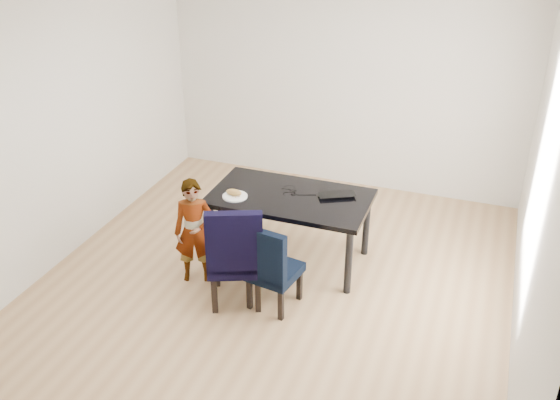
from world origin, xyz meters
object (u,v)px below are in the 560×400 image
(chair_left, at_px, (236,251))
(laptop, at_px, (336,193))
(chair_right, at_px, (275,264))
(dining_table, at_px, (290,228))
(plate, at_px, (235,196))
(child, at_px, (194,231))

(chair_left, distance_m, laptop, 1.24)
(chair_right, relative_size, laptop, 2.39)
(dining_table, relative_size, chair_left, 1.52)
(plate, bearing_deg, child, -119.15)
(chair_right, distance_m, child, 0.89)
(chair_right, bearing_deg, dining_table, 108.76)
(chair_right, xyz_separation_m, laptop, (0.30, 0.97, 0.32))
(chair_right, distance_m, plate, 0.91)
(dining_table, xyz_separation_m, child, (-0.76, -0.65, 0.17))
(child, bearing_deg, chair_right, -31.47)
(chair_right, height_order, laptop, chair_right)
(chair_left, relative_size, laptop, 2.84)
(chair_right, height_order, plate, chair_right)
(chair_right, xyz_separation_m, plate, (-0.64, 0.57, 0.31))
(child, bearing_deg, chair_left, -41.65)
(dining_table, bearing_deg, chair_right, -81.06)
(chair_left, bearing_deg, dining_table, 51.06)
(laptop, bearing_deg, chair_right, 45.44)
(dining_table, xyz_separation_m, chair_right, (0.12, -0.78, 0.07))
(chair_right, bearing_deg, chair_left, -163.71)
(plate, distance_m, laptop, 1.02)
(dining_table, relative_size, plate, 6.36)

